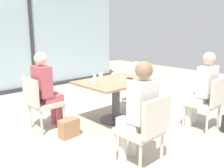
{
  "coord_description": "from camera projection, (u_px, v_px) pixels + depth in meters",
  "views": [
    {
      "loc": [
        -2.86,
        -2.95,
        1.61
      ],
      "look_at": [
        0.0,
        0.1,
        0.65
      ],
      "focal_mm": 38.89,
      "sensor_mm": 36.0,
      "label": 1
    }
  ],
  "objects": [
    {
      "name": "wine_glass_6",
      "position": [
        126.0,
        70.0,
        4.49
      ],
      "size": [
        0.07,
        0.07,
        0.18
      ],
      "color": "silver",
      "rests_on": "dining_table_main"
    },
    {
      "name": "chair_far_left",
      "position": [
        40.0,
        100.0,
        3.85
      ],
      "size": [
        0.5,
        0.46,
        0.87
      ],
      "color": "beige",
      "rests_on": "ground_plane"
    },
    {
      "name": "coffee_cup",
      "position": [
        101.0,
        75.0,
        4.47
      ],
      "size": [
        0.08,
        0.08,
        0.09
      ],
      "primitive_type": "cylinder",
      "color": "white",
      "rests_on": "dining_table_main"
    },
    {
      "name": "person_far_left",
      "position": [
        46.0,
        87.0,
        3.87
      ],
      "size": [
        0.39,
        0.34,
        1.26
      ],
      "color": "#B24C56",
      "rests_on": "ground_plane"
    },
    {
      "name": "wine_glass_3",
      "position": [
        95.0,
        76.0,
        3.93
      ],
      "size": [
        0.07,
        0.07,
        0.18
      ],
      "color": "silver",
      "rests_on": "dining_table_main"
    },
    {
      "name": "window_wall_backdrop",
      "position": [
        32.0,
        44.0,
        6.37
      ],
      "size": [
        5.51,
        0.1,
        2.7
      ],
      "color": "#A1B7BC",
      "rests_on": "ground_plane"
    },
    {
      "name": "person_front_right",
      "position": [
        203.0,
        87.0,
        3.88
      ],
      "size": [
        0.34,
        0.39,
        1.26
      ],
      "color": "silver",
      "rests_on": "ground_plane"
    },
    {
      "name": "wine_glass_0",
      "position": [
        114.0,
        68.0,
        4.69
      ],
      "size": [
        0.07,
        0.07,
        0.18
      ],
      "color": "silver",
      "rests_on": "dining_table_main"
    },
    {
      "name": "wine_glass_4",
      "position": [
        122.0,
        77.0,
        3.83
      ],
      "size": [
        0.07,
        0.07,
        0.18
      ],
      "color": "silver",
      "rests_on": "dining_table_main"
    },
    {
      "name": "ground_plane",
      "position": [
        116.0,
        120.0,
        4.37
      ],
      "size": [
        12.0,
        12.0,
        0.0
      ],
      "primitive_type": "plane",
      "color": "#A89E8E"
    },
    {
      "name": "wine_glass_2",
      "position": [
        140.0,
        70.0,
        4.48
      ],
      "size": [
        0.07,
        0.07,
        0.18
      ],
      "color": "silver",
      "rests_on": "dining_table_main"
    },
    {
      "name": "cell_phone_on_table",
      "position": [
        130.0,
        78.0,
        4.36
      ],
      "size": [
        0.08,
        0.15,
        0.01
      ],
      "primitive_type": "cube",
      "rotation": [
        0.0,
        0.0,
        -0.05
      ],
      "color": "black",
      "rests_on": "dining_table_main"
    },
    {
      "name": "handbag_1",
      "position": [
        69.0,
        128.0,
        3.67
      ],
      "size": [
        0.31,
        0.17,
        0.28
      ],
      "primitive_type": "cube",
      "rotation": [
        0.0,
        0.0,
        0.05
      ],
      "color": "#A3704C",
      "rests_on": "ground_plane"
    },
    {
      "name": "wine_glass_5",
      "position": [
        94.0,
        78.0,
        3.74
      ],
      "size": [
        0.07,
        0.07,
        0.18
      ],
      "color": "silver",
      "rests_on": "dining_table_main"
    },
    {
      "name": "chair_front_left",
      "position": [
        146.0,
        127.0,
        2.8
      ],
      "size": [
        0.46,
        0.5,
        0.87
      ],
      "color": "beige",
      "rests_on": "ground_plane"
    },
    {
      "name": "person_front_left",
      "position": [
        139.0,
        108.0,
        2.84
      ],
      "size": [
        0.34,
        0.39,
        1.26
      ],
      "color": "silver",
      "rests_on": "ground_plane"
    },
    {
      "name": "chair_far_right",
      "position": [
        137.0,
        80.0,
        5.4
      ],
      "size": [
        0.5,
        0.46,
        0.87
      ],
      "color": "beige",
      "rests_on": "ground_plane"
    },
    {
      "name": "wine_glass_1",
      "position": [
        144.0,
        74.0,
        4.12
      ],
      "size": [
        0.07,
        0.07,
        0.18
      ],
      "color": "silver",
      "rests_on": "dining_table_main"
    },
    {
      "name": "dining_table_main",
      "position": [
        116.0,
        90.0,
        4.24
      ],
      "size": [
        1.29,
        0.94,
        0.73
      ],
      "color": "#997551",
      "rests_on": "ground_plane"
    },
    {
      "name": "chair_front_right",
      "position": [
        208.0,
        100.0,
        3.85
      ],
      "size": [
        0.46,
        0.5,
        0.87
      ],
      "color": "beige",
      "rests_on": "ground_plane"
    }
  ]
}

